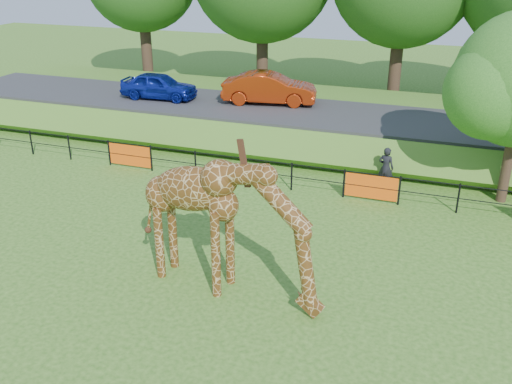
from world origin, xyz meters
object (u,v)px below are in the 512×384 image
giraffe (228,226)px  visitor (386,168)px  car_blue (159,86)px  car_red (269,88)px

giraffe → visitor: (2.97, 8.59, -1.13)m
car_blue → car_red: size_ratio=0.85×
giraffe → car_red: size_ratio=1.20×
car_red → visitor: 8.49m
giraffe → visitor: 9.16m
giraffe → car_blue: 15.79m
car_blue → giraffe: bearing=-148.1°
visitor → car_blue: bearing=-7.8°
car_blue → visitor: car_blue is taller
visitor → car_red: bearing=-27.3°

